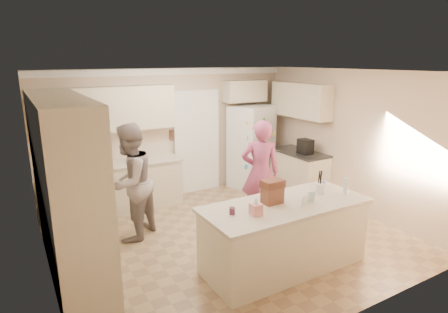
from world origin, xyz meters
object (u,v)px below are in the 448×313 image
island_base (284,237)px  utensil_crock (320,189)px  teen_girl (260,173)px  refrigerator (251,146)px  teen_boy (130,182)px  tissue_box (256,209)px  dollhouse_body (272,195)px  coffee_maker (305,147)px

island_base → utensil_crock: (0.65, 0.05, 0.56)m
utensil_crock → teen_girl: teen_girl is taller
teen_girl → island_base: bearing=96.1°
refrigerator → utensil_crock: refrigerator is taller
refrigerator → teen_boy: 3.28m
refrigerator → teen_girl: teen_girl is taller
utensil_crock → teen_boy: (-2.17, 1.84, -0.08)m
tissue_box → dollhouse_body: 0.45m
island_base → teen_boy: bearing=128.9°
teen_boy → teen_girl: (2.08, -0.53, -0.02)m
dollhouse_body → teen_girl: teen_girl is taller
island_base → teen_girl: teen_girl is taller
tissue_box → teen_girl: 1.83m
utensil_crock → dollhouse_body: bearing=176.4°
refrigerator → dollhouse_body: (-1.69, -2.97, 0.14)m
island_base → dollhouse_body: (-0.15, 0.10, 0.60)m
coffee_maker → dollhouse_body: (-2.20, -1.80, -0.03)m
teen_girl → coffee_maker: bearing=-131.4°
utensil_crock → teen_girl: bearing=94.0°
tissue_box → teen_boy: 2.22m
island_base → tissue_box: size_ratio=15.71×
refrigerator → dollhouse_body: bearing=-140.5°
coffee_maker → utensil_crock: coffee_maker is taller
refrigerator → coffee_maker: 1.28m
dollhouse_body → teen_boy: teen_boy is taller
teen_boy → coffee_maker: bearing=140.2°
tissue_box → utensil_crock: bearing=7.1°
tissue_box → teen_girl: teen_girl is taller
utensil_crock → teen_girl: 1.31m
island_base → refrigerator: bearing=63.3°
coffee_maker → tissue_box: 3.28m
utensil_crock → tissue_box: bearing=-172.9°
refrigerator → tissue_box: size_ratio=12.86×
dollhouse_body → teen_girl: 1.45m
coffee_maker → teen_girl: size_ratio=0.17×
dollhouse_body → tissue_box: bearing=-153.4°
dollhouse_body → teen_boy: size_ratio=0.14×
utensil_crock → island_base: bearing=-175.6°
island_base → teen_boy: 2.48m
refrigerator → island_base: refrigerator is taller
tissue_box → teen_girl: bearing=52.7°
island_base → coffee_maker: bearing=42.8°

